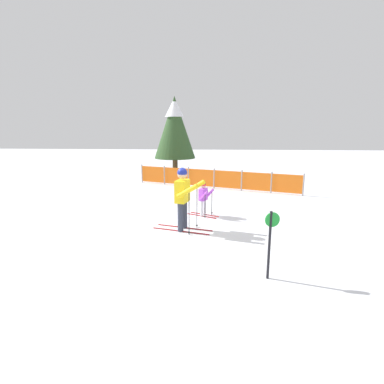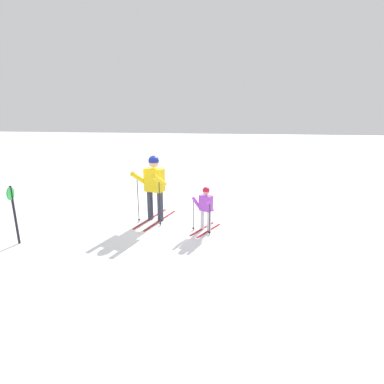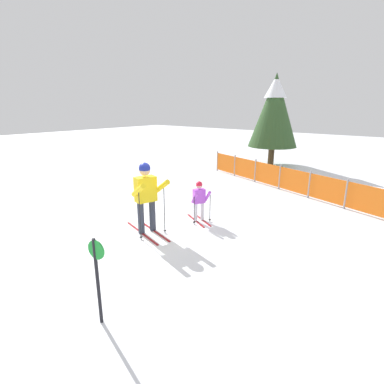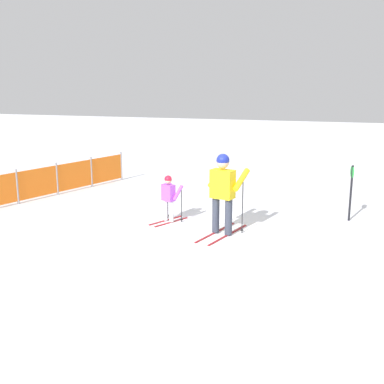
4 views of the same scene
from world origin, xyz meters
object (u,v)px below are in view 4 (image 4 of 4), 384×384
at_px(skier_child, 169,195).
at_px(trail_marker, 351,186).
at_px(safety_fence, 17,187).
at_px(skier_adult, 223,186).

distance_m(skier_child, trail_marker, 4.25).
xyz_separation_m(skier_child, trail_marker, (1.33, -4.03, 0.18)).
bearing_deg(safety_fence, trail_marker, -83.61).
height_order(skier_adult, skier_child, skier_adult).
distance_m(skier_adult, trail_marker, 3.22).
relative_size(skier_adult, trail_marker, 1.32).
xyz_separation_m(skier_adult, trail_marker, (1.85, -2.63, -0.23)).
height_order(skier_child, trail_marker, trail_marker).
height_order(skier_child, safety_fence, skier_child).
distance_m(skier_adult, safety_fence, 5.92).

